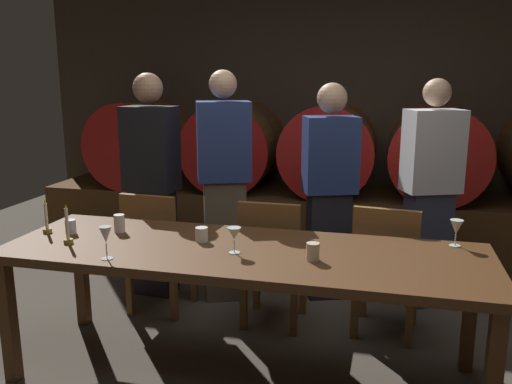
# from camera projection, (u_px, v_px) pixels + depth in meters

# --- Properties ---
(back_wall) EXTENTS (6.38, 0.24, 2.68)m
(back_wall) POSITION_uv_depth(u_px,v_px,m) (338.00, 106.00, 5.56)
(back_wall) COLOR #473A2D
(back_wall) RESTS_ON ground
(barrel_shelf) EXTENTS (5.74, 0.90, 0.53)m
(barrel_shelf) POSITION_uv_depth(u_px,v_px,m) (329.00, 219.00, 5.27)
(barrel_shelf) COLOR brown
(barrel_shelf) RESTS_ON ground
(wine_barrel_far_left) EXTENTS (0.87, 0.90, 0.87)m
(wine_barrel_far_left) POSITION_uv_depth(u_px,v_px,m) (142.00, 143.00, 5.58)
(wine_barrel_far_left) COLOR brown
(wine_barrel_far_left) RESTS_ON barrel_shelf
(wine_barrel_left) EXTENTS (0.87, 0.90, 0.87)m
(wine_barrel_left) POSITION_uv_depth(u_px,v_px,m) (235.00, 146.00, 5.34)
(wine_barrel_left) COLOR brown
(wine_barrel_left) RESTS_ON barrel_shelf
(wine_barrel_center) EXTENTS (0.87, 0.90, 0.87)m
(wine_barrel_center) POSITION_uv_depth(u_px,v_px,m) (330.00, 149.00, 5.12)
(wine_barrel_center) COLOR brown
(wine_barrel_center) RESTS_ON barrel_shelf
(wine_barrel_right) EXTENTS (0.87, 0.90, 0.87)m
(wine_barrel_right) POSITION_uv_depth(u_px,v_px,m) (436.00, 153.00, 4.89)
(wine_barrel_right) COLOR brown
(wine_barrel_right) RESTS_ON barrel_shelf
(dining_table) EXTENTS (2.61, 0.84, 0.75)m
(dining_table) POSITION_uv_depth(u_px,v_px,m) (243.00, 261.00, 2.88)
(dining_table) COLOR #4C2D16
(dining_table) RESTS_ON ground
(chair_left) EXTENTS (0.42, 0.42, 0.88)m
(chair_left) POSITION_uv_depth(u_px,v_px,m) (156.00, 247.00, 3.73)
(chair_left) COLOR brown
(chair_left) RESTS_ON ground
(chair_center) EXTENTS (0.40, 0.40, 0.88)m
(chair_center) POSITION_uv_depth(u_px,v_px,m) (272.00, 257.00, 3.51)
(chair_center) COLOR brown
(chair_center) RESTS_ON ground
(chair_right) EXTENTS (0.44, 0.44, 0.88)m
(chair_right) POSITION_uv_depth(u_px,v_px,m) (386.00, 265.00, 3.37)
(chair_right) COLOR brown
(chair_right) RESTS_ON ground
(guest_far_left) EXTENTS (0.40, 0.27, 1.68)m
(guest_far_left) POSITION_uv_depth(u_px,v_px,m) (152.00, 184.00, 4.00)
(guest_far_left) COLOR black
(guest_far_left) RESTS_ON ground
(guest_center_left) EXTENTS (0.44, 0.36, 1.70)m
(guest_center_left) POSITION_uv_depth(u_px,v_px,m) (224.00, 186.00, 3.90)
(guest_center_left) COLOR brown
(guest_center_left) RESTS_ON ground
(guest_center_right) EXTENTS (0.44, 0.36, 1.61)m
(guest_center_right) POSITION_uv_depth(u_px,v_px,m) (329.00, 191.00, 3.94)
(guest_center_right) COLOR black
(guest_center_right) RESTS_ON ground
(guest_far_right) EXTENTS (0.44, 0.37, 1.64)m
(guest_far_right) POSITION_uv_depth(u_px,v_px,m) (430.00, 194.00, 3.79)
(guest_far_right) COLOR #33384C
(guest_far_right) RESTS_ON ground
(candle_left) EXTENTS (0.05, 0.05, 0.20)m
(candle_left) POSITION_uv_depth(u_px,v_px,m) (47.00, 224.00, 3.15)
(candle_left) COLOR olive
(candle_left) RESTS_ON dining_table
(candle_right) EXTENTS (0.05, 0.05, 0.22)m
(candle_right) POSITION_uv_depth(u_px,v_px,m) (68.00, 232.00, 2.95)
(candle_right) COLOR olive
(candle_right) RESTS_ON dining_table
(wine_glass_left) EXTENTS (0.06, 0.06, 0.17)m
(wine_glass_left) POSITION_uv_depth(u_px,v_px,m) (106.00, 236.00, 2.69)
(wine_glass_left) COLOR white
(wine_glass_left) RESTS_ON dining_table
(wine_glass_center) EXTENTS (0.07, 0.07, 0.14)m
(wine_glass_center) POSITION_uv_depth(u_px,v_px,m) (234.00, 234.00, 2.78)
(wine_glass_center) COLOR silver
(wine_glass_center) RESTS_ON dining_table
(wine_glass_right) EXTENTS (0.07, 0.07, 0.15)m
(wine_glass_right) POSITION_uv_depth(u_px,v_px,m) (456.00, 228.00, 2.90)
(wine_glass_right) COLOR silver
(wine_glass_right) RESTS_ON dining_table
(cup_far_left) EXTENTS (0.06, 0.06, 0.08)m
(cup_far_left) POSITION_uv_depth(u_px,v_px,m) (71.00, 227.00, 3.14)
(cup_far_left) COLOR silver
(cup_far_left) RESTS_ON dining_table
(cup_center_left) EXTENTS (0.06, 0.06, 0.11)m
(cup_center_left) POSITION_uv_depth(u_px,v_px,m) (119.00, 223.00, 3.16)
(cup_center_left) COLOR white
(cup_center_left) RESTS_ON dining_table
(cup_center_right) EXTENTS (0.07, 0.07, 0.08)m
(cup_center_right) POSITION_uv_depth(u_px,v_px,m) (202.00, 234.00, 2.99)
(cup_center_right) COLOR white
(cup_center_right) RESTS_ON dining_table
(cup_far_right) EXTENTS (0.07, 0.07, 0.09)m
(cup_far_right) POSITION_uv_depth(u_px,v_px,m) (313.00, 251.00, 2.69)
(cup_far_right) COLOR beige
(cup_far_right) RESTS_ON dining_table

